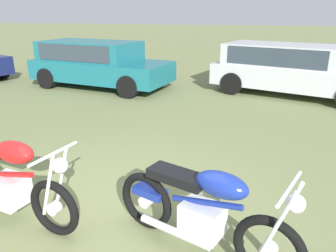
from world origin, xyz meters
The scene contains 5 objects.
ground_plane centered at (0.00, 0.00, 0.00)m, with size 120.00×120.00×0.00m, color olive.
motorcycle_red centered at (-1.03, -0.28, 0.50)m, with size 1.99×0.74×1.02m.
motorcycle_blue centered at (1.18, -0.31, 0.48)m, with size 1.93×0.99×1.02m.
car_teal centered at (-3.22, 6.54, 0.84)m, with size 4.63×2.62×1.43m.
car_silver centered at (2.59, 6.92, 0.84)m, with size 4.81×3.13×1.43m.
Camera 1 is at (1.51, -3.02, 2.30)m, focal length 34.89 mm.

